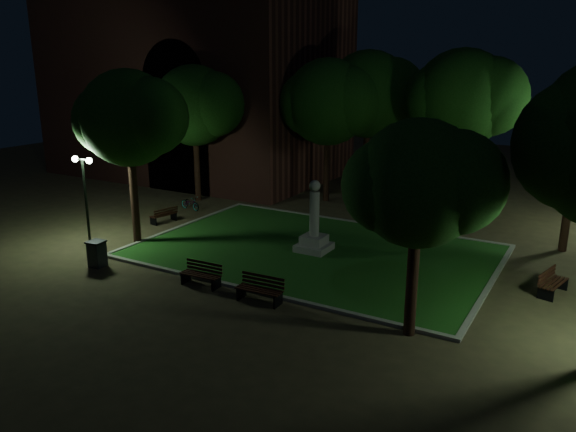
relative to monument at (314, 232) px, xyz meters
name	(u,v)px	position (x,y,z in m)	size (l,w,h in m)	color
ground	(292,266)	(0.00, -2.00, -0.96)	(80.00, 80.00, 0.00)	#403622
lawn	(314,251)	(0.00, 0.00, -0.92)	(15.00, 10.00, 0.08)	#1E5118
lawn_kerb	(314,251)	(0.00, 0.00, -0.90)	(15.40, 10.40, 0.12)	slate
monument	(314,232)	(0.00, 0.00, 0.00)	(1.40, 1.40, 3.20)	gray
building_main	(196,72)	(-15.86, 11.79, 6.42)	(20.00, 12.00, 15.00)	#4A241D
tree_west	(130,118)	(-7.69, -2.97, 4.83)	(5.28, 4.31, 7.95)	black
tree_north_wl	(330,102)	(-3.60, 8.73, 4.95)	(6.18, 5.05, 8.43)	black
tree_north_er	(464,98)	(3.98, 8.92, 5.41)	(6.21, 5.07, 8.90)	black
tree_se	(421,184)	(6.24, -5.39, 3.86)	(4.69, 3.83, 6.74)	black
tree_nw	(196,106)	(-10.41, 4.93, 4.73)	(5.78, 4.72, 8.06)	black
tree_far_north	(370,94)	(-1.88, 10.62, 5.34)	(6.31, 5.15, 8.87)	black
lamppost_sw	(84,183)	(-9.51, -4.26, 1.96)	(1.18, 0.28, 4.12)	black
lamppost_nw	(189,145)	(-12.93, 7.22, 1.96)	(1.18, 0.28, 4.13)	black
bench_near_left	(202,275)	(-1.95, -5.51, -0.54)	(1.64, 0.64, 0.89)	black
bench_near_right	(260,290)	(0.79, -5.66, -0.51)	(1.74, 0.68, 0.94)	black
bench_left_side	(164,216)	(-8.98, 0.20, -0.58)	(0.81, 1.55, 0.81)	black
bench_right_side	(552,283)	(9.67, 0.24, -0.53)	(0.94, 1.73, 0.90)	black
bench_far_side	(449,219)	(4.25, 6.79, -0.52)	(1.78, 1.08, 0.92)	black
trash_bin	(97,254)	(-6.96, -6.08, -0.40)	(0.70, 0.70, 1.10)	black
bicycle	(190,203)	(-9.49, 2.95, -0.57)	(0.52, 1.49, 0.78)	black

